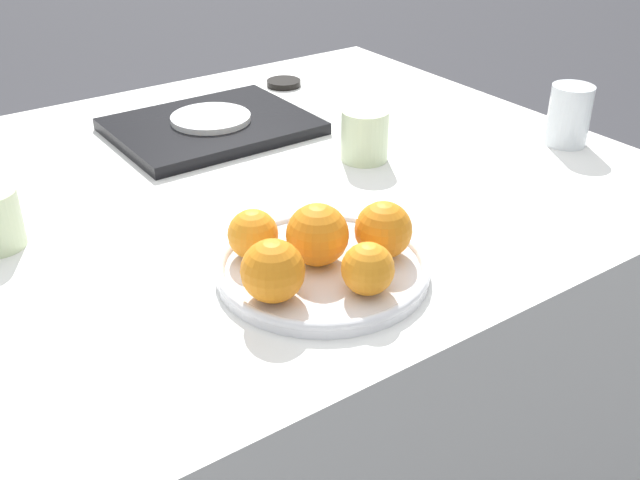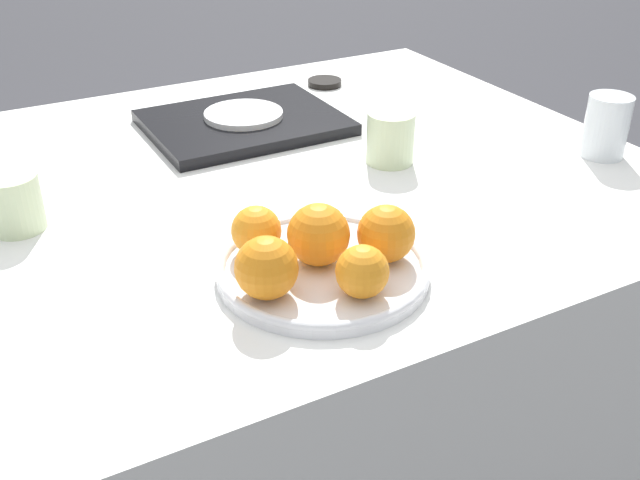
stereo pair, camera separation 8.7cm
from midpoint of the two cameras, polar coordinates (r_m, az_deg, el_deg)
The scene contains 12 objects.
table at distance 1.33m, azimuth -9.29°, elevation -10.65°, with size 1.30×0.97×0.74m.
fruit_platter at distance 0.89m, azimuth -2.80°, elevation -2.32°, with size 0.26×0.26×0.02m.
orange_0 at distance 0.88m, azimuth -3.24°, elevation 0.26°, with size 0.07×0.07×0.07m.
orange_1 at distance 0.82m, azimuth 0.67°, elevation -2.30°, with size 0.06×0.06×0.06m.
orange_2 at distance 0.82m, azimuth -6.67°, elevation -2.45°, with size 0.07×0.07×0.07m.
orange_3 at distance 0.90m, azimuth -7.89°, elevation 0.36°, with size 0.06×0.06×0.06m.
orange_4 at distance 0.89m, azimuth 2.09°, elevation 0.69°, with size 0.07×0.07×0.07m.
water_glass at distance 1.30m, azimuth 16.64°, elevation 9.06°, with size 0.07×0.07×0.10m.
serving_tray at distance 1.33m, azimuth -10.16°, elevation 8.48°, with size 0.33×0.26×0.02m.
side_plate at distance 1.32m, azimuth -10.22°, elevation 9.08°, with size 0.14×0.14×0.01m.
cup_2 at distance 1.19m, azimuth 1.33°, elevation 7.94°, with size 0.07×0.07×0.08m.
soy_dish at distance 1.55m, azimuth -4.42°, elevation 11.80°, with size 0.07×0.07×0.01m.
Camera 1 is at (-0.44, -0.91, 1.22)m, focal length 42.00 mm.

